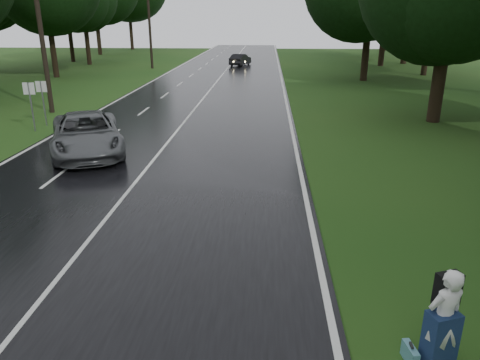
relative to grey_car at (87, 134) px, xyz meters
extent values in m
plane|color=#224414|center=(2.98, -11.02, -0.86)|extent=(160.00, 160.00, 0.00)
cube|color=black|center=(2.98, 8.98, -0.84)|extent=(12.00, 140.00, 0.04)
cube|color=silver|center=(2.98, 8.98, -0.82)|extent=(0.12, 140.00, 0.01)
imported|color=#4F5255|center=(0.00, 0.00, 0.00)|extent=(4.80, 6.50, 1.64)
imported|color=black|center=(4.22, 37.20, -0.15)|extent=(2.51, 4.29, 1.34)
imported|color=silver|center=(10.39, -11.73, 0.03)|extent=(0.76, 0.63, 1.79)
cube|color=navy|center=(10.39, -11.73, -0.36)|extent=(0.58, 0.49, 1.00)
cube|color=black|center=(10.48, -11.48, 0.43)|extent=(0.45, 0.34, 0.57)
cube|color=teal|center=(9.95, -11.71, -0.71)|extent=(0.19, 0.45, 0.31)
camera|label=1|loc=(7.49, -17.97, 4.58)|focal=33.89mm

